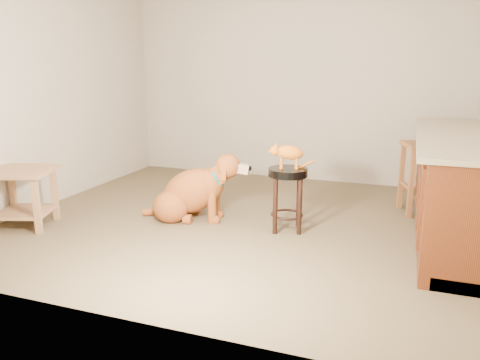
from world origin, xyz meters
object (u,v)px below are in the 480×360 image
at_px(padded_stool, 288,187).
at_px(wood_stool, 422,177).
at_px(golden_retriever, 192,193).
at_px(tabby_kitten, 287,153).
at_px(side_table, 23,189).

bearing_deg(padded_stool, wood_stool, 39.48).
bearing_deg(golden_retriever, tabby_kitten, -10.17).
bearing_deg(side_table, wood_stool, 25.85).
bearing_deg(tabby_kitten, side_table, -177.55).
bearing_deg(padded_stool, golden_retriever, -179.58).
bearing_deg(wood_stool, tabby_kitten, -140.70).
distance_m(side_table, tabby_kitten, 2.55).
distance_m(padded_stool, side_table, 2.53).
xyz_separation_m(wood_stool, golden_retriever, (-2.18, -0.99, -0.12)).
xyz_separation_m(wood_stool, side_table, (-3.61, -1.75, -0.02)).
relative_size(padded_stool, golden_retriever, 0.52).
xyz_separation_m(padded_stool, golden_retriever, (-0.99, -0.01, -0.15)).
xyz_separation_m(side_table, golden_retriever, (1.43, 0.76, -0.10)).
distance_m(wood_stool, golden_retriever, 2.40).
bearing_deg(wood_stool, padded_stool, -140.52).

